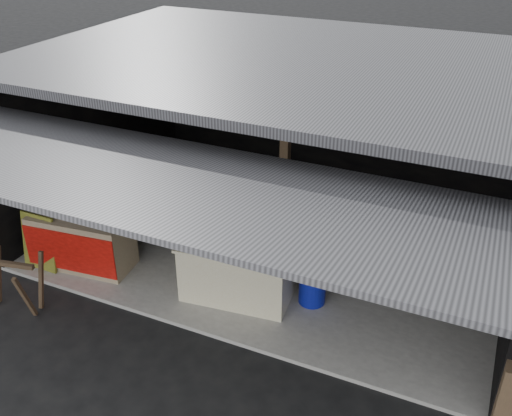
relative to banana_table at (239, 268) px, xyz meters
The scene contains 13 objects.
ground 1.04m from the banana_table, 92.97° to the right, with size 80.00×80.00×0.00m, color black.
concrete_slab 1.64m from the banana_table, 91.74° to the left, with size 7.00×5.00×0.06m, color gray.
shophouse 2.49m from the banana_table, 91.42° to the left, with size 7.40×7.29×3.02m.
banana_table is the anchor object (origin of this frame).
banana_pile 0.50m from the banana_table, behind, with size 1.40×0.84×0.17m, color yellow, non-canonical shape.
white_crate 0.88m from the banana_table, 87.44° to the left, with size 0.98×0.71×1.04m.
neighbor_stall 2.44m from the banana_table, behind, with size 1.52×0.82×1.51m.
green_signboard 3.02m from the banana_table, 167.49° to the right, with size 0.58×0.04×0.87m, color black.
sawhorse 3.04m from the banana_table, 150.04° to the right, with size 0.82×0.81×0.78m.
water_barrel 1.03m from the banana_table, 13.21° to the left, with size 0.37×0.37×0.54m, color #0C168E.
plastic_chair 2.41m from the banana_table, 37.20° to the left, with size 0.39×0.39×0.80m.
magenta_rug 2.36m from the banana_table, 32.22° to the left, with size 1.50×1.00×0.01m, color maroon.
picture_frames 4.23m from the banana_table, 93.09° to the left, with size 1.62×0.04×0.46m.
Camera 1 is at (2.92, -4.82, 4.98)m, focal length 40.00 mm.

